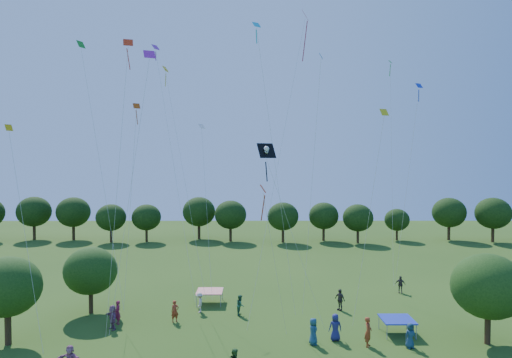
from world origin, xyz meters
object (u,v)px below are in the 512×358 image
at_px(near_tree_west, 7,287).
at_px(near_tree_east, 488,286).
at_px(tent_red_stripe, 210,291).
at_px(tent_blue, 397,319).
at_px(red_high_kite, 297,63).
at_px(near_tree_north, 91,271).
at_px(pirate_kite, 268,155).

relative_size(near_tree_west, near_tree_east, 0.97).
bearing_deg(near_tree_west, near_tree_east, -0.02).
distance_m(tent_red_stripe, tent_blue, 15.53).
relative_size(near_tree_west, tent_blue, 2.65).
bearing_deg(red_high_kite, tent_blue, -21.85).
relative_size(near_tree_east, tent_red_stripe, 2.73).
xyz_separation_m(tent_blue, red_high_kite, (-6.82, 2.74, 18.39)).
bearing_deg(near_tree_east, tent_red_stripe, 155.43).
distance_m(near_tree_west, red_high_kite, 25.33).
bearing_deg(near_tree_east, tent_blue, 162.29).
bearing_deg(tent_red_stripe, near_tree_north, -165.01).
relative_size(near_tree_west, near_tree_north, 1.10).
relative_size(near_tree_east, tent_blue, 2.73).
height_order(pirate_kite, red_high_kite, red_high_kite).
height_order(near_tree_east, red_high_kite, red_high_kite).
distance_m(near_tree_north, pirate_kite, 18.88).
xyz_separation_m(near_tree_west, tent_red_stripe, (12.46, 8.81, -2.81)).
relative_size(near_tree_west, red_high_kite, 0.26).
bearing_deg(tent_red_stripe, red_high_kite, -31.79).
relative_size(near_tree_north, near_tree_east, 0.88).
bearing_deg(tent_blue, tent_red_stripe, 152.90).
bearing_deg(near_tree_west, near_tree_north, 63.13).
distance_m(tent_red_stripe, pirate_kite, 16.88).
bearing_deg(near_tree_east, red_high_kite, 159.96).
xyz_separation_m(near_tree_north, red_high_kite, (16.26, -1.86, 16.02)).
height_order(near_tree_east, tent_red_stripe, near_tree_east).
bearing_deg(pirate_kite, near_tree_east, 10.52).
bearing_deg(pirate_kite, tent_blue, 25.89).
distance_m(near_tree_north, tent_red_stripe, 9.87).
xyz_separation_m(tent_blue, pirate_kite, (-9.20, -4.47, 11.42)).
xyz_separation_m(tent_red_stripe, pirate_kite, (4.62, -11.54, 11.42)).
xyz_separation_m(near_tree_north, tent_red_stripe, (9.26, 2.48, -2.37)).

